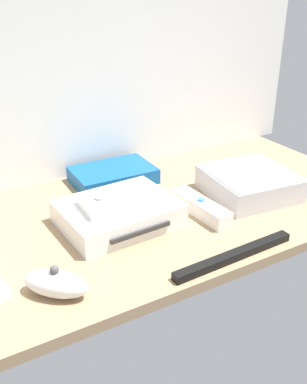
# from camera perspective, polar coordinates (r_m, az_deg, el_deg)

# --- Properties ---
(ground_plane) EXTENTS (1.00, 0.48, 0.02)m
(ground_plane) POSITION_cam_1_polar(r_m,az_deg,el_deg) (0.89, 0.00, -2.89)
(ground_plane) COLOR #9E7F5B
(ground_plane) RESTS_ON ground
(back_wall) EXTENTS (1.10, 0.01, 0.64)m
(back_wall) POSITION_cam_1_polar(r_m,az_deg,el_deg) (1.01, -7.51, 20.07)
(back_wall) COLOR white
(back_wall) RESTS_ON ground
(game_console) EXTENTS (0.22, 0.17, 0.04)m
(game_console) POSITION_cam_1_polar(r_m,az_deg,el_deg) (0.83, -4.59, -2.75)
(game_console) COLOR white
(game_console) RESTS_ON ground_plane
(mini_computer) EXTENTS (0.19, 0.19, 0.05)m
(mini_computer) POSITION_cam_1_polar(r_m,az_deg,el_deg) (0.96, 12.25, 1.16)
(mini_computer) COLOR silver
(mini_computer) RESTS_ON ground_plane
(network_router) EXTENTS (0.18, 0.13, 0.03)m
(network_router) POSITION_cam_1_polar(r_m,az_deg,el_deg) (1.00, -5.26, 2.20)
(network_router) COLOR #145193
(network_router) RESTS_ON ground_plane
(remote_wand) EXTENTS (0.04, 0.15, 0.03)m
(remote_wand) POSITION_cam_1_polar(r_m,az_deg,el_deg) (0.87, 6.13, -1.98)
(remote_wand) COLOR white
(remote_wand) RESTS_ON ground_plane
(remote_nunchuk) EXTENTS (0.10, 0.10, 0.05)m
(remote_nunchuk) POSITION_cam_1_polar(r_m,az_deg,el_deg) (0.67, -12.52, -11.48)
(remote_nunchuk) COLOR white
(remote_nunchuk) RESTS_ON ground_plane
(remote_classic_pad) EXTENTS (0.15, 0.09, 0.02)m
(remote_classic_pad) POSITION_cam_1_polar(r_m,az_deg,el_deg) (0.81, -4.34, -0.90)
(remote_classic_pad) COLOR white
(remote_classic_pad) RESTS_ON game_console
(sensor_bar) EXTENTS (0.24, 0.03, 0.01)m
(sensor_bar) POSITION_cam_1_polar(r_m,az_deg,el_deg) (0.75, 10.43, -8.09)
(sensor_bar) COLOR black
(sensor_bar) RESTS_ON ground_plane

